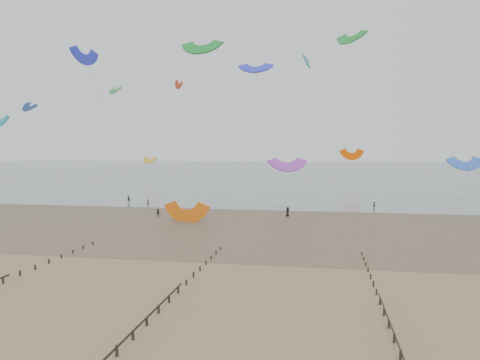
{
  "coord_description": "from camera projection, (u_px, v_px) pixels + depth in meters",
  "views": [
    {
      "loc": [
        16.87,
        -47.06,
        13.62
      ],
      "look_at": [
        3.8,
        28.0,
        8.0
      ],
      "focal_mm": 35.0,
      "sensor_mm": 36.0,
      "label": 1
    }
  ],
  "objects": [
    {
      "name": "ground",
      "position": [
        160.0,
        273.0,
        50.13
      ],
      "size": [
        500.0,
        500.0,
        0.0
      ],
      "primitive_type": "plane",
      "color": "brown",
      "rests_on": "ground"
    },
    {
      "name": "kites_airborne",
      "position": [
        225.0,
        119.0,
        134.74
      ],
      "size": [
        243.39,
        123.91,
        37.89
      ],
      "color": "#9D2070",
      "rests_on": "ground"
    },
    {
      "name": "groynes",
      "position": [
        120.0,
        346.0,
        30.69
      ],
      "size": [
        72.16,
        50.16,
        1.0
      ],
      "color": "black",
      "rests_on": "ground"
    },
    {
      "name": "kitesurfers",
      "position": [
        389.0,
        208.0,
        95.78
      ],
      "size": [
        92.67,
        25.94,
        1.88
      ],
      "color": "black",
      "rests_on": "ground"
    },
    {
      "name": "grounded_kite",
      "position": [
        187.0,
        222.0,
        83.85
      ],
      "size": [
        8.1,
        6.73,
        4.04
      ],
      "primitive_type": null,
      "rotation": [
        1.54,
        0.0,
        -0.14
      ],
      "color": "orange",
      "rests_on": "ground"
    },
    {
      "name": "sea_and_shore",
      "position": [
        203.0,
        221.0,
        84.62
      ],
      "size": [
        500.0,
        665.0,
        0.03
      ],
      "color": "#475654",
      "rests_on": "ground"
    },
    {
      "name": "kitesurfer_lead",
      "position": [
        148.0,
        203.0,
        105.06
      ],
      "size": [
        0.67,
        0.63,
        1.54
      ],
      "primitive_type": "imported",
      "rotation": [
        0.0,
        0.0,
        2.5
      ],
      "color": "black",
      "rests_on": "ground"
    }
  ]
}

